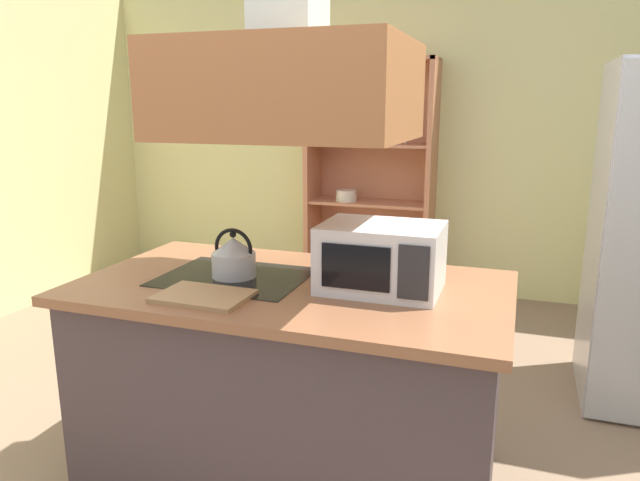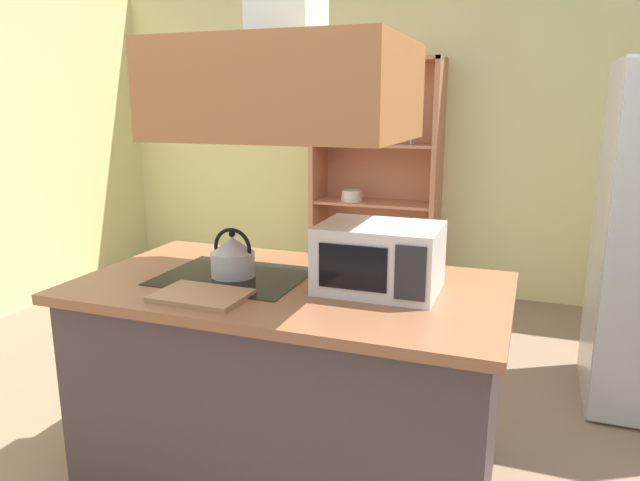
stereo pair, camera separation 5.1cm
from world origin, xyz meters
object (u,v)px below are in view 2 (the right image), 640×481
at_px(dish_cabinet, 376,192).
at_px(cutting_board, 201,295).
at_px(kettle, 233,256).
at_px(microwave, 379,258).

bearing_deg(dish_cabinet, cutting_board, -87.67).
height_order(dish_cabinet, kettle, dish_cabinet).
bearing_deg(kettle, cutting_board, -86.08).
relative_size(cutting_board, microwave, 0.74).
bearing_deg(cutting_board, dish_cabinet, 92.33).
xyz_separation_m(dish_cabinet, kettle, (0.10, -2.72, 0.11)).
distance_m(dish_cabinet, kettle, 2.73).
bearing_deg(microwave, kettle, -176.44).
relative_size(dish_cabinet, cutting_board, 5.78).
relative_size(dish_cabinet, microwave, 4.27).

